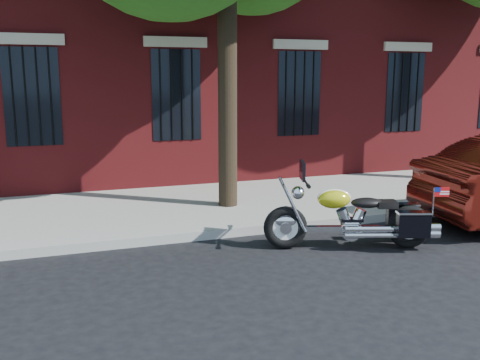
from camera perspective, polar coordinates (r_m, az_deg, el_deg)
name	(u,v)px	position (r m, az deg, el deg)	size (l,w,h in m)	color
ground	(257,264)	(7.69, 1.82, -8.90)	(120.00, 120.00, 0.00)	black
curb	(227,232)	(8.90, -1.36, -5.59)	(40.00, 0.16, 0.15)	gray
sidewalk	(199,206)	(10.65, -4.45, -2.84)	(40.00, 3.60, 0.15)	gray
motorcycle	(357,220)	(8.39, 12.34, -4.15)	(2.51, 1.32, 1.36)	black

